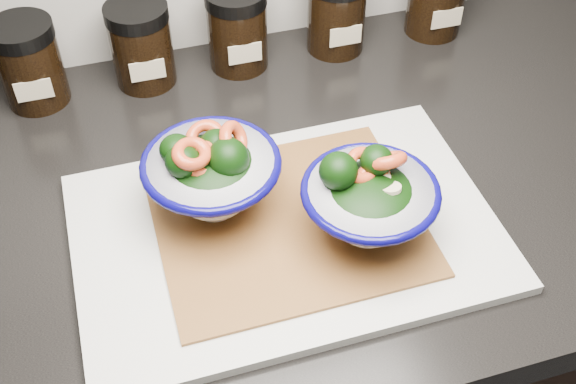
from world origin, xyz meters
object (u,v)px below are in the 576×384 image
object	(u,v)px
bowl_right	(368,201)
spice_jar_b	(29,63)
bowl_left	(211,174)
spice_jar_d	(237,29)
cutting_board	(286,231)
spice_jar_e	(337,12)
spice_jar_c	(141,45)

from	to	relation	value
bowl_right	spice_jar_b	world-z (taller)	bowl_right
bowl_left	bowl_right	size ratio (longest dim) A/B	1.04
bowl_left	spice_jar_d	world-z (taller)	bowl_left
cutting_board	spice_jar_e	xyz separation A→B (m)	(0.17, 0.32, 0.05)
spice_jar_b	spice_jar_d	xyz separation A→B (m)	(0.27, 0.00, 0.00)
bowl_left	bowl_right	xyz separation A→B (m)	(0.14, -0.08, -0.00)
spice_jar_c	spice_jar_e	world-z (taller)	same
bowl_right	spice_jar_e	xyz separation A→B (m)	(0.09, 0.35, -0.00)
spice_jar_c	spice_jar_d	world-z (taller)	same
cutting_board	bowl_right	distance (m)	0.10
cutting_board	spice_jar_d	bearing A→B (deg)	84.82
cutting_board	bowl_right	xyz separation A→B (m)	(0.08, -0.03, 0.05)
bowl_left	spice_jar_e	xyz separation A→B (m)	(0.24, 0.27, -0.01)
bowl_left	bowl_right	bearing A→B (deg)	-29.62
cutting_board	bowl_right	size ratio (longest dim) A/B	3.15
spice_jar_b	bowl_left	bearing A→B (deg)	-56.91
bowl_right	spice_jar_c	world-z (taller)	bowl_right
cutting_board	bowl_left	xyz separation A→B (m)	(-0.07, 0.05, 0.06)
spice_jar_c	spice_jar_d	bearing A→B (deg)	0.00
cutting_board	spice_jar_b	distance (m)	0.40
spice_jar_e	bowl_right	bearing A→B (deg)	-104.50
spice_jar_c	spice_jar_e	distance (m)	0.27
spice_jar_b	spice_jar_c	xyz separation A→B (m)	(0.14, 0.00, 0.00)
spice_jar_b	cutting_board	bearing A→B (deg)	-53.06
spice_jar_c	spice_jar_e	bearing A→B (deg)	0.00
bowl_left	spice_jar_e	distance (m)	0.36
bowl_right	spice_jar_c	size ratio (longest dim) A/B	1.26
spice_jar_c	spice_jar_d	size ratio (longest dim) A/B	1.00
spice_jar_e	cutting_board	bearing A→B (deg)	-117.90
spice_jar_e	spice_jar_d	bearing A→B (deg)	180.00
spice_jar_b	spice_jar_e	bearing A→B (deg)	0.00
spice_jar_e	spice_jar_c	bearing A→B (deg)	180.00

